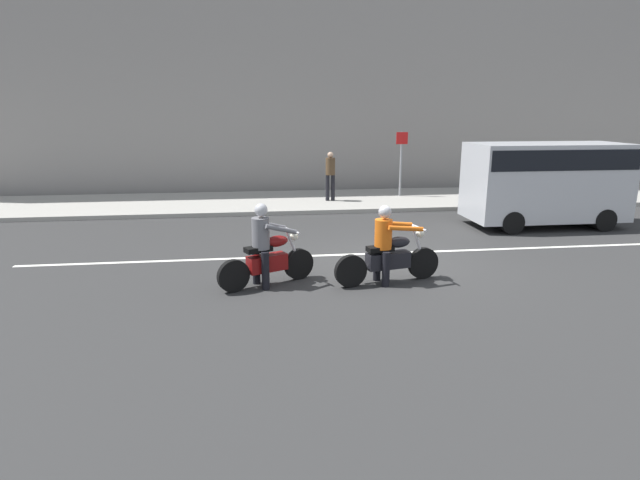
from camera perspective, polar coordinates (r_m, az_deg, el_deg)
ground_plane at (r=11.57m, az=7.70°, el=-2.69°), size 80.00×80.00×0.00m
sidewalk_slab at (r=19.19m, az=1.58°, el=4.40°), size 40.00×4.40×0.14m
building_facade at (r=22.65m, az=0.26°, el=24.59°), size 40.00×1.40×14.83m
lane_marking_stripe at (r=12.60m, az=9.91°, el=-1.35°), size 18.00×0.14×0.01m
motorcycle_with_rider_gray at (r=9.99m, az=-6.00°, el=-1.37°), size 1.90×1.05×1.64m
motorcycle_with_rider_orange_stripe at (r=10.18m, az=7.53°, el=-1.27°), size 2.21×0.79×1.57m
parked_van_silver at (r=16.41m, az=23.78°, el=6.21°), size 4.45×1.96×2.42m
street_sign_post at (r=19.88m, az=8.99°, el=9.08°), size 0.44×0.08×2.43m
pedestrian_bystander at (r=18.63m, az=1.15°, el=7.52°), size 0.34×0.34×1.75m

